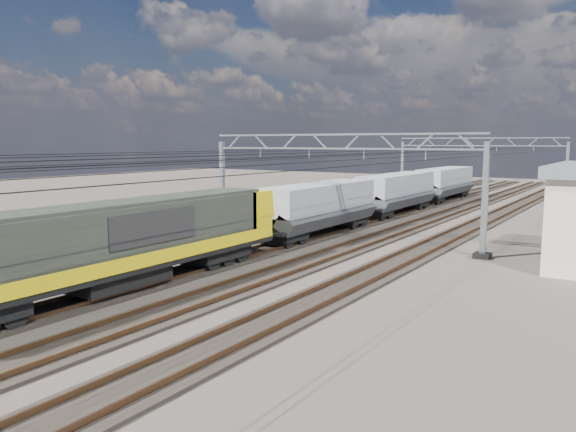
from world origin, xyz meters
The scene contains 12 objects.
ground centered at (0.00, 0.00, 0.00)m, with size 160.00×160.00×0.00m, color #29231F.
track_outer_west centered at (-6.00, 0.00, 0.07)m, with size 2.60×140.00×0.30m.
track_loco centered at (-2.00, 0.00, 0.07)m, with size 2.60×140.00×0.30m.
track_inner_east centered at (2.00, 0.00, 0.07)m, with size 2.60×140.00×0.30m.
track_outer_east centered at (6.00, 0.00, 0.07)m, with size 2.60×140.00×0.30m.
catenary_gantry_mid centered at (0.00, 4.00, 3.91)m, with size 19.90×0.90×7.11m.
catenary_gantry_far centered at (0.00, 40.00, 3.91)m, with size 19.90×0.90×7.11m.
overhead_wires centered at (0.00, 8.00, 5.75)m, with size 12.03×140.00×0.53m.
locomotive centered at (-2.00, -12.30, 2.33)m, with size 2.76×21.10×3.62m.
hopper_wagon_lead centered at (-2.00, 5.39, 2.23)m, with size 3.38×13.00×3.25m.
hopper_wagon_mid centered at (-2.00, 19.59, 2.23)m, with size 3.38×13.00×3.25m.
hopper_wagon_third centered at (-2.00, 33.79, 2.23)m, with size 3.38×13.00×3.25m.
Camera 1 is at (17.21, -28.35, 6.55)m, focal length 35.00 mm.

